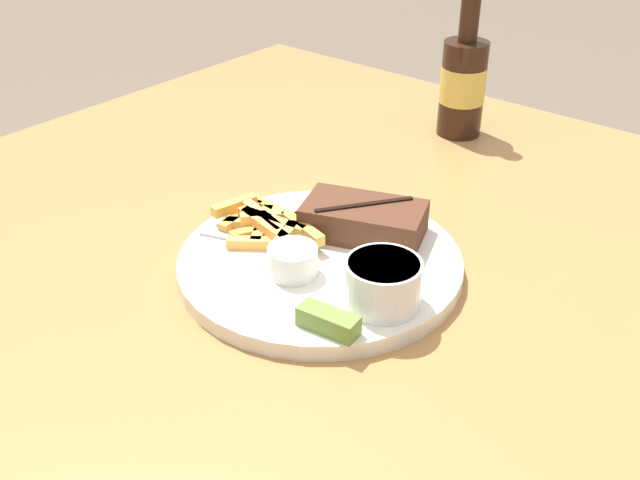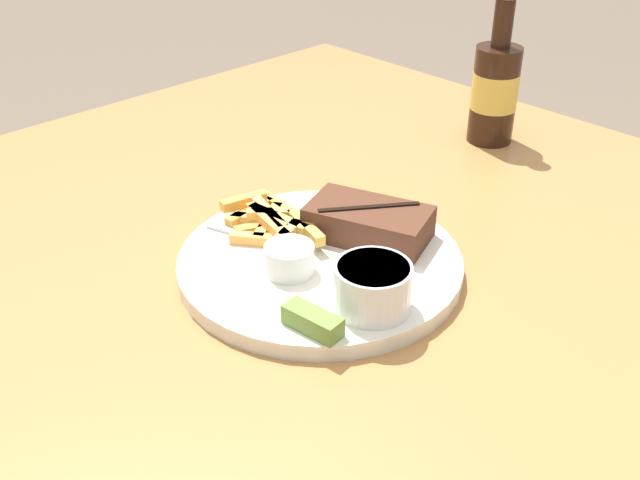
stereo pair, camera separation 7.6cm
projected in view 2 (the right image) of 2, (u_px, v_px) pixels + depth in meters
name	position (u px, v px, depth m)	size (l,w,h in m)	color
dining_table	(320.00, 329.00, 0.85)	(1.19, 1.17, 0.76)	#A87542
dinner_plate	(320.00, 263.00, 0.80)	(0.30, 0.30, 0.02)	silver
steak_portion	(368.00, 222.00, 0.82)	(0.15, 0.11, 0.04)	#512D1E
fries_pile	(273.00, 220.00, 0.84)	(0.14, 0.10, 0.02)	gold
coleslaw_cup	(373.00, 285.00, 0.70)	(0.07, 0.07, 0.05)	white
dipping_sauce_cup	(289.00, 258.00, 0.76)	(0.05, 0.05, 0.03)	silver
pickle_spear	(313.00, 321.00, 0.68)	(0.06, 0.03, 0.02)	olive
fork_utensil	(255.00, 237.00, 0.82)	(0.13, 0.06, 0.00)	#B7B7BC
beer_bottle	(495.00, 88.00, 1.06)	(0.07, 0.07, 0.22)	black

